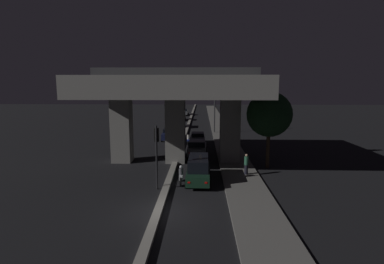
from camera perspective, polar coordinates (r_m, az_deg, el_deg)
ground_plane at (r=17.92m, az=-6.42°, el=-14.95°), size 200.00×200.00×0.00m
median_divider at (r=51.77m, az=-0.87°, el=0.93°), size 0.49×126.00×0.23m
sidewalk_right at (r=44.90m, az=5.84°, el=-0.39°), size 2.99×126.00×0.13m
elevated_overpass at (r=27.85m, az=-3.23°, el=7.52°), size 15.50×13.63×8.85m
traffic_light_left_of_median at (r=20.85m, az=-6.75°, el=-2.62°), size 0.30×0.49×4.53m
street_lamp at (r=45.64m, az=3.90°, el=5.64°), size 2.44×0.32×7.91m
car_dark_green_lead at (r=22.77m, az=1.22°, el=-7.07°), size 1.87×4.71×1.87m
car_grey_second at (r=30.98m, az=0.97°, el=-3.04°), size 2.10×4.23×1.65m
car_grey_third at (r=36.95m, az=1.08°, el=-1.20°), size 1.92×4.15×1.52m
car_dark_blue_lead_oncoming at (r=40.24m, az=-4.29°, el=-0.40°), size 2.09×4.51×1.51m
car_black_second_oncoming at (r=51.88m, az=-3.18°, el=1.91°), size 1.89×4.61×1.88m
car_white_third_oncoming at (r=63.04m, az=-2.22°, el=2.97°), size 2.03×4.76×1.54m
car_grey_fourth_oncoming at (r=73.98m, az=-1.46°, el=3.80°), size 1.98×4.60×1.53m
motorcycle_white_filtering_near at (r=22.39m, az=-2.10°, el=-8.36°), size 0.33×1.88×1.40m
motorcycle_black_filtering_mid at (r=30.30m, az=-1.59°, el=-3.79°), size 0.34×1.85×1.39m
motorcycle_blue_filtering_far at (r=37.07m, az=-0.72°, el=-1.43°), size 0.33×1.76×1.44m
pedestrian_on_sidewalk at (r=24.54m, az=10.31°, el=-6.04°), size 0.34×0.34×1.68m
roadside_tree_kerbside_near at (r=26.77m, az=14.50°, el=3.25°), size 3.93×3.93×6.72m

